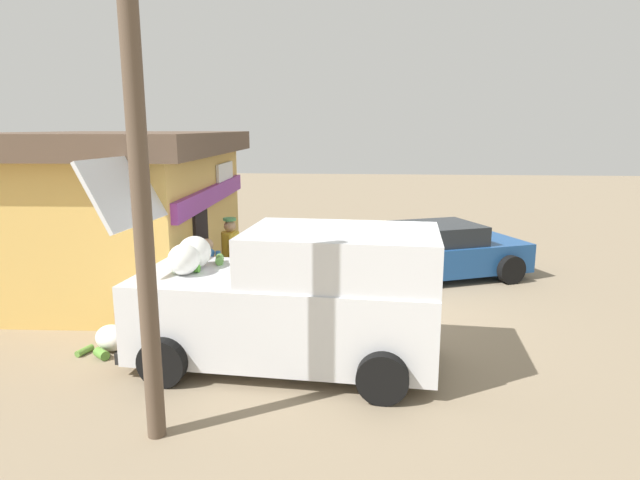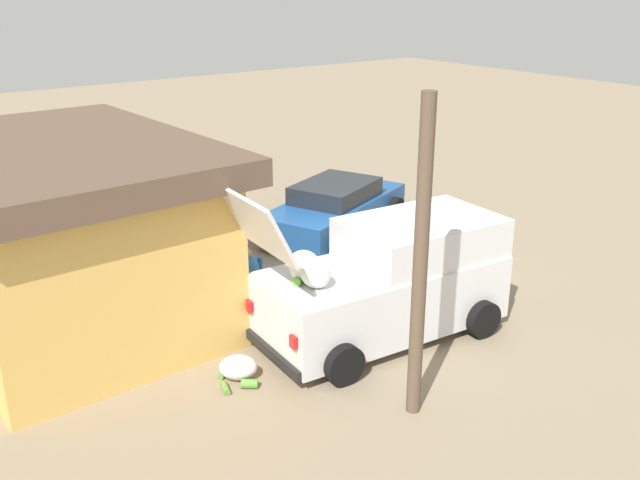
{
  "view_description": "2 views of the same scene",
  "coord_description": "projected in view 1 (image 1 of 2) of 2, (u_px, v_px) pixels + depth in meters",
  "views": [
    {
      "loc": [
        -9.74,
        0.32,
        3.35
      ],
      "look_at": [
        0.16,
        1.11,
        1.27
      ],
      "focal_mm": 30.27,
      "sensor_mm": 36.0,
      "label": 1
    },
    {
      "loc": [
        -10.74,
        8.87,
        5.87
      ],
      "look_at": [
        -0.03,
        0.91,
        0.92
      ],
      "focal_mm": 40.16,
      "sensor_mm": 36.0,
      "label": 2
    }
  ],
  "objects": [
    {
      "name": "vendor_standing",
      "position": [
        231.0,
        255.0,
        10.34
      ],
      "size": [
        0.56,
        0.41,
        1.67
      ],
      "color": "#4C4C51",
      "rests_on": "ground_plane"
    },
    {
      "name": "unloaded_banana_pile",
      "position": [
        111.0,
        339.0,
        8.25
      ],
      "size": [
        0.83,
        0.8,
        0.38
      ],
      "color": "silver",
      "rests_on": "ground_plane"
    },
    {
      "name": "delivery_van",
      "position": [
        296.0,
        297.0,
        7.65
      ],
      "size": [
        2.46,
        4.85,
        2.93
      ],
      "color": "silver",
      "rests_on": "ground_plane"
    },
    {
      "name": "customer_bending",
      "position": [
        201.0,
        275.0,
        9.27
      ],
      "size": [
        0.71,
        0.59,
        1.45
      ],
      "color": "#726047",
      "rests_on": "ground_plane"
    },
    {
      "name": "paint_bucket",
      "position": [
        257.0,
        252.0,
        13.98
      ],
      "size": [
        0.31,
        0.31,
        0.36
      ],
      "primitive_type": "cylinder",
      "color": "blue",
      "rests_on": "ground_plane"
    },
    {
      "name": "utility_pole",
      "position": [
        144.0,
        234.0,
        5.53
      ],
      "size": [
        0.2,
        0.2,
        4.55
      ],
      "primitive_type": "cylinder",
      "color": "brown",
      "rests_on": "ground_plane"
    },
    {
      "name": "ground_plane",
      "position": [
        378.0,
        309.0,
        10.16
      ],
      "size": [
        60.0,
        60.0,
        0.0
      ],
      "primitive_type": "plane",
      "color": "gray"
    },
    {
      "name": "parked_sedan",
      "position": [
        431.0,
        252.0,
        12.13
      ],
      "size": [
        3.25,
        4.59,
        1.24
      ],
      "color": "#1E4C8C",
      "rests_on": "ground_plane"
    },
    {
      "name": "storefront_bar",
      "position": [
        121.0,
        207.0,
        11.52
      ],
      "size": [
        6.49,
        4.76,
        3.25
      ],
      "color": "#E0B259",
      "rests_on": "ground_plane"
    }
  ]
}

